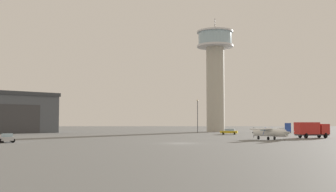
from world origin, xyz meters
The scene contains 7 objects.
ground_plane centered at (0.00, 0.00, 0.00)m, with size 400.00×400.00×0.00m, color #60605E.
control_tower centered at (14.78, 63.52, 19.40)m, with size 11.17×11.17×35.08m.
airplane_white centered at (16.21, 10.21, 1.35)m, with size 7.97×7.86×2.89m.
truck_box_red centered at (25.99, 17.15, 1.69)m, with size 6.47×3.77×3.00m.
car_silver centered at (-26.08, 3.33, 0.74)m, with size 3.34×4.70×1.37m.
car_yellow centered at (14.17, 37.86, 0.74)m, with size 4.44×3.04×1.37m.
light_post_east centered at (7.90, 50.84, 5.42)m, with size 0.44×0.44×9.17m.
Camera 1 is at (-3.58, -57.63, 3.18)m, focal length 42.48 mm.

